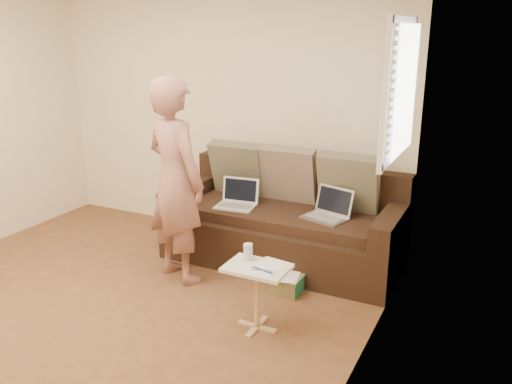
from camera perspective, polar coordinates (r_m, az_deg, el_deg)
floor at (r=4.31m, az=-18.59°, el=-13.57°), size 4.50×4.50×0.00m
wall_back at (r=5.59m, az=-3.54°, el=8.51°), size 4.00×0.00×4.00m
wall_right at (r=2.78m, az=9.46°, el=-0.65°), size 0.00×4.50×4.50m
window_blinds at (r=4.15m, az=15.30°, el=10.49°), size 0.12×0.88×1.08m
sofa at (r=5.00m, az=2.93°, el=-2.90°), size 2.20×0.95×0.85m
pillow_left at (r=5.34m, az=-1.94°, el=2.53°), size 0.55×0.29×0.57m
pillow_mid at (r=5.13m, az=3.58°, el=1.88°), size 0.55×0.27×0.57m
pillow_right at (r=4.91m, az=9.91°, el=0.95°), size 0.55×0.28×0.57m
laptop_silver at (r=4.75m, az=7.36°, el=-2.90°), size 0.44×0.37×0.25m
laptop_white at (r=5.02m, az=-2.26°, el=-1.67°), size 0.39×0.30×0.26m
person at (r=4.57m, az=-8.63°, el=1.17°), size 0.76×0.64×1.79m
side_table at (r=3.97m, az=0.10°, el=-11.27°), size 0.46×0.32×0.50m
drinking_glass at (r=3.94m, az=-0.86°, el=-6.43°), size 0.07×0.07×0.12m
scissors at (r=3.77m, az=0.66°, el=-8.40°), size 0.18×0.10×0.02m
paper_on_table at (r=3.84m, az=1.22°, el=-8.04°), size 0.25×0.33×0.00m
striped_box at (r=4.55m, az=3.39°, el=-9.80°), size 0.25×0.25×0.16m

